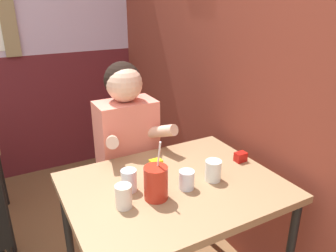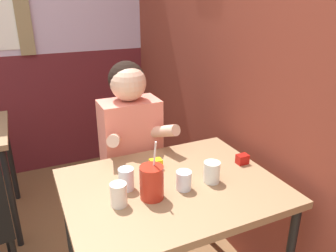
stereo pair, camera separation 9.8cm
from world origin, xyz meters
name	(u,v)px [view 1 (the left image)]	position (x,y,z in m)	size (l,w,h in m)	color
brick_wall_right	(196,32)	(1.25, 1.15, 1.35)	(0.08, 4.30, 2.70)	brown
main_table	(174,197)	(0.66, 0.40, 0.68)	(0.98, 0.76, 0.75)	#93704C
person_seated	(128,160)	(0.64, 0.92, 0.65)	(0.42, 0.41, 1.24)	#EA7F6B
cocktail_pitcher	(156,183)	(0.54, 0.34, 0.83)	(0.10, 0.10, 0.27)	#B22819
glass_near_pitcher	(187,180)	(0.69, 0.35, 0.80)	(0.07, 0.07, 0.09)	silver
glass_center	(213,170)	(0.84, 0.35, 0.80)	(0.08, 0.08, 0.10)	silver
glass_far_side	(124,196)	(0.39, 0.35, 0.81)	(0.07, 0.07, 0.10)	silver
glass_by_brick	(129,180)	(0.46, 0.45, 0.81)	(0.07, 0.07, 0.10)	silver
condiment_ketchup	(241,157)	(1.08, 0.43, 0.78)	(0.06, 0.04, 0.05)	#B7140F
condiment_mustard	(156,164)	(0.65, 0.57, 0.78)	(0.06, 0.04, 0.05)	yellow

